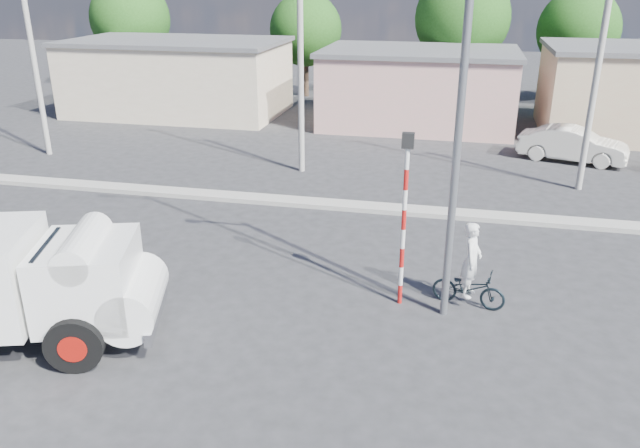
% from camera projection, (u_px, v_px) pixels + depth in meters
% --- Properties ---
extents(ground_plane, '(120.00, 120.00, 0.00)m').
position_uv_depth(ground_plane, '(260.00, 318.00, 14.99)').
color(ground_plane, '#2C2C2F').
rests_on(ground_plane, ground).
extents(median, '(40.00, 0.80, 0.16)m').
position_uv_depth(median, '(329.00, 204.00, 22.20)').
color(median, '#99968E').
rests_on(median, ground).
extents(truck, '(6.94, 4.22, 2.70)m').
position_uv_depth(truck, '(3.00, 284.00, 13.41)').
color(truck, black).
rests_on(truck, ground).
extents(bicycle, '(1.89, 0.98, 0.95)m').
position_uv_depth(bicycle, '(469.00, 288.00, 15.40)').
color(bicycle, black).
rests_on(bicycle, ground).
extents(cyclist, '(0.59, 0.77, 1.91)m').
position_uv_depth(cyclist, '(470.00, 271.00, 15.22)').
color(cyclist, white).
rests_on(cyclist, ground).
extents(car_cream, '(4.82, 2.78, 1.50)m').
position_uv_depth(car_cream, '(573.00, 144.00, 27.36)').
color(car_cream, silver).
rests_on(car_cream, ground).
extents(traffic_pole, '(0.28, 0.18, 4.36)m').
position_uv_depth(traffic_pole, '(405.00, 206.00, 14.73)').
color(traffic_pole, red).
rests_on(traffic_pole, ground).
extents(streetlight, '(2.34, 0.22, 9.00)m').
position_uv_depth(streetlight, '(453.00, 111.00, 13.38)').
color(streetlight, slate).
rests_on(streetlight, ground).
extents(building_row, '(37.80, 7.30, 4.44)m').
position_uv_depth(building_row, '(402.00, 84.00, 33.90)').
color(building_row, beige).
rests_on(building_row, ground).
extents(tree_row, '(43.62, 7.43, 8.42)m').
position_uv_depth(tree_row, '(458.00, 22.00, 38.13)').
color(tree_row, '#38281E').
rests_on(tree_row, ground).
extents(utility_poles, '(35.40, 0.24, 8.00)m').
position_uv_depth(utility_poles, '(434.00, 77.00, 23.68)').
color(utility_poles, '#99968E').
rests_on(utility_poles, ground).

